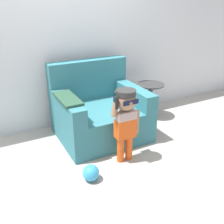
{
  "coord_description": "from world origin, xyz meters",
  "views": [
    {
      "loc": [
        -1.13,
        -2.73,
        1.77
      ],
      "look_at": [
        0.21,
        -0.16,
        0.49
      ],
      "focal_mm": 42.0,
      "sensor_mm": 36.0,
      "label": 1
    }
  ],
  "objects_px": {
    "side_table": "(150,97)",
    "armchair": "(99,112)",
    "person_child": "(126,115)",
    "toy_ball": "(91,173)"
  },
  "relations": [
    {
      "from": "side_table",
      "to": "armchair",
      "type": "bearing_deg",
      "value": -170.87
    },
    {
      "from": "person_child",
      "to": "armchair",
      "type": "bearing_deg",
      "value": 89.59
    },
    {
      "from": "person_child",
      "to": "side_table",
      "type": "bearing_deg",
      "value": 42.28
    },
    {
      "from": "armchair",
      "to": "person_child",
      "type": "distance_m",
      "value": 0.76
    },
    {
      "from": "toy_ball",
      "to": "armchair",
      "type": "bearing_deg",
      "value": 59.93
    },
    {
      "from": "person_child",
      "to": "toy_ball",
      "type": "bearing_deg",
      "value": -162.21
    },
    {
      "from": "side_table",
      "to": "toy_ball",
      "type": "distance_m",
      "value": 1.8
    },
    {
      "from": "armchair",
      "to": "side_table",
      "type": "bearing_deg",
      "value": 9.13
    },
    {
      "from": "armchair",
      "to": "person_child",
      "type": "xyz_separation_m",
      "value": [
        -0.01,
        -0.71,
        0.25
      ]
    },
    {
      "from": "person_child",
      "to": "side_table",
      "type": "height_order",
      "value": "person_child"
    }
  ]
}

